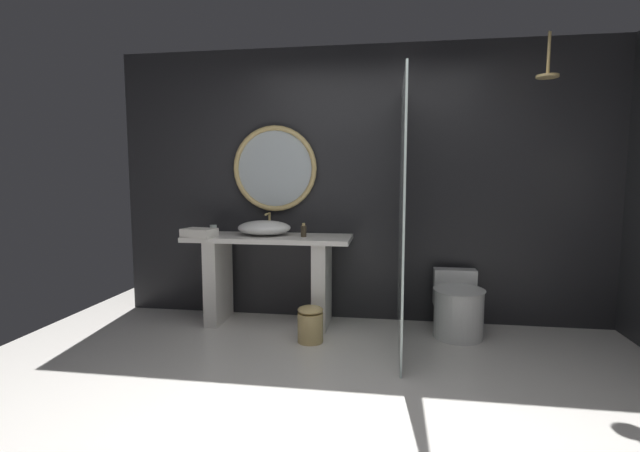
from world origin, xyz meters
name	(u,v)px	position (x,y,z in m)	size (l,w,h in m)	color
ground_plane	(341,415)	(0.00, 0.00, 0.00)	(5.76, 5.76, 0.00)	silver
back_wall_panel	(363,185)	(0.00, 1.90, 1.30)	(4.80, 0.10, 2.60)	#232326
vanity_counter	(269,270)	(-0.85, 1.56, 0.51)	(1.53, 0.54, 0.84)	silver
vessel_sink	(264,228)	(-0.90, 1.60, 0.91)	(0.50, 0.41, 0.20)	white
tumbler_cup	(213,229)	(-1.40, 1.59, 0.88)	(0.07, 0.07, 0.09)	silver
soap_dispenser	(304,231)	(-0.51, 1.54, 0.89)	(0.05, 0.05, 0.13)	#3D3323
round_wall_mirror	(275,169)	(-0.85, 1.81, 1.46)	(0.83, 0.05, 0.83)	tan
shower_glass_panel	(402,216)	(0.35, 1.20, 1.07)	(0.02, 1.31, 2.14)	silver
rain_shower_head	(548,71)	(1.46, 1.37, 2.21)	(0.17, 0.17, 0.35)	tan
toilet	(458,307)	(0.86, 1.50, 0.25)	(0.44, 0.60, 0.54)	white
waste_bin	(310,324)	(-0.38, 1.14, 0.16)	(0.22, 0.22, 0.31)	tan
folded_hand_towel	(199,233)	(-1.45, 1.39, 0.88)	(0.29, 0.20, 0.08)	silver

